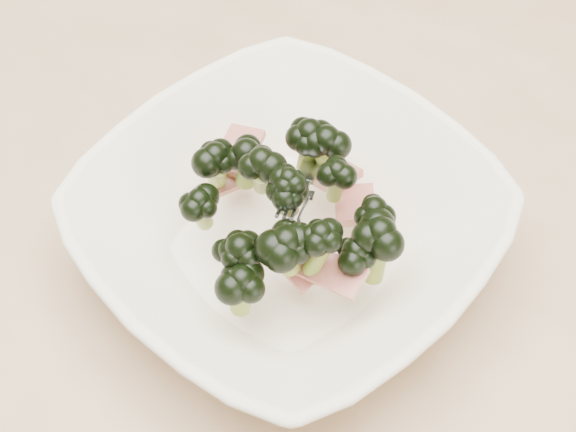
% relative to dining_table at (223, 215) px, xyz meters
% --- Properties ---
extents(dining_table, '(1.20, 0.80, 0.75)m').
position_rel_dining_table_xyz_m(dining_table, '(0.00, 0.00, 0.00)').
color(dining_table, tan).
rests_on(dining_table, ground).
extents(broccoli_dish, '(0.34, 0.34, 0.12)m').
position_rel_dining_table_xyz_m(broccoli_dish, '(0.12, -0.04, 0.14)').
color(broccoli_dish, white).
rests_on(broccoli_dish, dining_table).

